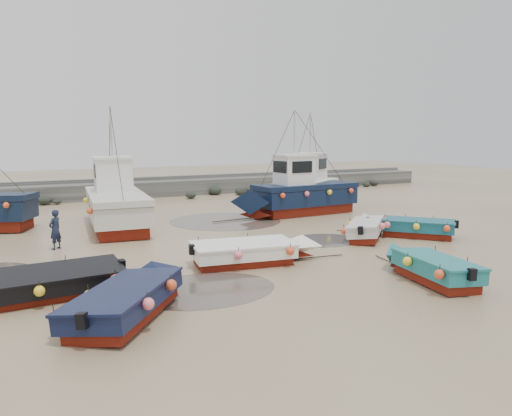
{
  "coord_description": "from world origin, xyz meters",
  "views": [
    {
      "loc": [
        -8.49,
        -16.52,
        4.66
      ],
      "look_at": [
        2.41,
        3.6,
        1.4
      ],
      "focal_mm": 35.0,
      "sensor_mm": 36.0,
      "label": 1
    }
  ],
  "objects_px": {
    "dinghy_2": "(429,264)",
    "cabin_boat_2": "(297,192)",
    "dinghy_6": "(410,225)",
    "person": "(56,249)",
    "dinghy_1": "(132,294)",
    "dinghy_5": "(253,249)",
    "cabin_boat_3": "(309,187)",
    "cabin_boat_1": "(115,202)",
    "dinghy_3": "(368,226)",
    "dinghy_4": "(39,281)"
  },
  "relations": [
    {
      "from": "cabin_boat_3",
      "to": "cabin_boat_1",
      "type": "bearing_deg",
      "value": -120.86
    },
    {
      "from": "dinghy_1",
      "to": "person",
      "type": "xyz_separation_m",
      "value": [
        -0.81,
        9.25,
        -0.54
      ]
    },
    {
      "from": "dinghy_1",
      "to": "dinghy_6",
      "type": "xyz_separation_m",
      "value": [
        14.22,
        4.18,
        0.01
      ]
    },
    {
      "from": "dinghy_3",
      "to": "cabin_boat_2",
      "type": "height_order",
      "value": "cabin_boat_2"
    },
    {
      "from": "dinghy_5",
      "to": "dinghy_6",
      "type": "distance_m",
      "value": 8.99
    },
    {
      "from": "dinghy_4",
      "to": "dinghy_1",
      "type": "bearing_deg",
      "value": -143.7
    },
    {
      "from": "dinghy_3",
      "to": "dinghy_4",
      "type": "xyz_separation_m",
      "value": [
        -14.36,
        -2.45,
        -0.01
      ]
    },
    {
      "from": "dinghy_3",
      "to": "dinghy_4",
      "type": "height_order",
      "value": "same"
    },
    {
      "from": "dinghy_6",
      "to": "cabin_boat_3",
      "type": "xyz_separation_m",
      "value": [
        1.33,
        10.29,
        0.83
      ]
    },
    {
      "from": "dinghy_3",
      "to": "person",
      "type": "height_order",
      "value": "dinghy_3"
    },
    {
      "from": "dinghy_5",
      "to": "dinghy_6",
      "type": "relative_size",
      "value": 1.29
    },
    {
      "from": "dinghy_5",
      "to": "cabin_boat_3",
      "type": "height_order",
      "value": "cabin_boat_3"
    },
    {
      "from": "dinghy_1",
      "to": "dinghy_3",
      "type": "height_order",
      "value": "same"
    },
    {
      "from": "cabin_boat_2",
      "to": "dinghy_4",
      "type": "bearing_deg",
      "value": 120.41
    },
    {
      "from": "dinghy_2",
      "to": "dinghy_4",
      "type": "relative_size",
      "value": 0.84
    },
    {
      "from": "cabin_boat_2",
      "to": "person",
      "type": "bearing_deg",
      "value": 99.92
    },
    {
      "from": "dinghy_6",
      "to": "person",
      "type": "xyz_separation_m",
      "value": [
        -15.04,
        5.06,
        -0.56
      ]
    },
    {
      "from": "cabin_boat_3",
      "to": "person",
      "type": "distance_m",
      "value": 17.23
    },
    {
      "from": "dinghy_2",
      "to": "cabin_boat_2",
      "type": "bearing_deg",
      "value": 86.12
    },
    {
      "from": "cabin_boat_1",
      "to": "cabin_boat_3",
      "type": "bearing_deg",
      "value": 11.62
    },
    {
      "from": "dinghy_1",
      "to": "dinghy_5",
      "type": "relative_size",
      "value": 0.9
    },
    {
      "from": "dinghy_3",
      "to": "dinghy_4",
      "type": "distance_m",
      "value": 14.56
    },
    {
      "from": "dinghy_1",
      "to": "dinghy_2",
      "type": "distance_m",
      "value": 9.48
    },
    {
      "from": "dinghy_6",
      "to": "cabin_boat_3",
      "type": "relative_size",
      "value": 0.58
    },
    {
      "from": "dinghy_2",
      "to": "cabin_boat_3",
      "type": "distance_m",
      "value": 17.11
    },
    {
      "from": "dinghy_3",
      "to": "dinghy_5",
      "type": "bearing_deg",
      "value": -118.67
    },
    {
      "from": "dinghy_5",
      "to": "person",
      "type": "height_order",
      "value": "dinghy_5"
    },
    {
      "from": "cabin_boat_2",
      "to": "dinghy_6",
      "type": "bearing_deg",
      "value": -175.36
    },
    {
      "from": "dinghy_1",
      "to": "dinghy_5",
      "type": "distance_m",
      "value": 6.17
    },
    {
      "from": "person",
      "to": "cabin_boat_2",
      "type": "bearing_deg",
      "value": 149.75
    },
    {
      "from": "dinghy_2",
      "to": "dinghy_6",
      "type": "bearing_deg",
      "value": 61.02
    },
    {
      "from": "dinghy_2",
      "to": "cabin_boat_3",
      "type": "height_order",
      "value": "cabin_boat_3"
    },
    {
      "from": "dinghy_1",
      "to": "dinghy_4",
      "type": "relative_size",
      "value": 0.86
    },
    {
      "from": "dinghy_6",
      "to": "dinghy_1",
      "type": "bearing_deg",
      "value": 156.46
    },
    {
      "from": "dinghy_5",
      "to": "dinghy_1",
      "type": "bearing_deg",
      "value": -49.88
    },
    {
      "from": "dinghy_5",
      "to": "cabin_boat_3",
      "type": "distance_m",
      "value": 15.29
    },
    {
      "from": "dinghy_3",
      "to": "dinghy_5",
      "type": "height_order",
      "value": "same"
    },
    {
      "from": "dinghy_3",
      "to": "cabin_boat_1",
      "type": "relative_size",
      "value": 0.42
    },
    {
      "from": "dinghy_1",
      "to": "cabin_boat_1",
      "type": "bearing_deg",
      "value": 117.95
    },
    {
      "from": "dinghy_2",
      "to": "dinghy_5",
      "type": "height_order",
      "value": "same"
    },
    {
      "from": "dinghy_5",
      "to": "dinghy_6",
      "type": "bearing_deg",
      "value": 105.66
    },
    {
      "from": "cabin_boat_1",
      "to": "dinghy_1",
      "type": "bearing_deg",
      "value": -93.67
    },
    {
      "from": "dinghy_1",
      "to": "person",
      "type": "height_order",
      "value": "dinghy_1"
    },
    {
      "from": "dinghy_2",
      "to": "dinghy_3",
      "type": "relative_size",
      "value": 1.15
    },
    {
      "from": "dinghy_2",
      "to": "cabin_boat_1",
      "type": "distance_m",
      "value": 16.44
    },
    {
      "from": "dinghy_3",
      "to": "dinghy_6",
      "type": "distance_m",
      "value": 2.05
    },
    {
      "from": "dinghy_3",
      "to": "cabin_boat_2",
      "type": "relative_size",
      "value": 0.48
    },
    {
      "from": "dinghy_5",
      "to": "person",
      "type": "relative_size",
      "value": 3.61
    },
    {
      "from": "dinghy_2",
      "to": "dinghy_4",
      "type": "xyz_separation_m",
      "value": [
        -11.41,
        3.93,
        -0.02
      ]
    },
    {
      "from": "cabin_boat_2",
      "to": "cabin_boat_1",
      "type": "bearing_deg",
      "value": 81.01
    }
  ]
}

